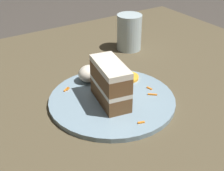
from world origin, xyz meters
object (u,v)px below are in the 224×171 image
at_px(plate, 112,100).
at_px(orange_garnish, 128,77).
at_px(cake_slice, 110,83).
at_px(drinking_glass, 129,35).
at_px(cream_dollop, 89,74).

bearing_deg(plate, orange_garnish, -146.10).
distance_m(cake_slice, orange_garnish, 0.13).
xyz_separation_m(cake_slice, orange_garnish, (-0.10, -0.07, -0.05)).
xyz_separation_m(orange_garnish, drinking_glass, (-0.13, -0.18, 0.03)).
xyz_separation_m(plate, cream_dollop, (0.01, -0.10, 0.03)).
bearing_deg(cake_slice, orange_garnish, -134.48).
height_order(cake_slice, orange_garnish, cake_slice).
relative_size(plate, cream_dollop, 5.34).
distance_m(plate, orange_garnish, 0.11).
bearing_deg(cream_dollop, plate, 93.14).
bearing_deg(orange_garnish, drinking_glass, -126.32).
bearing_deg(drinking_glass, orange_garnish, 53.68).
height_order(cake_slice, cream_dollop, cake_slice).
distance_m(cake_slice, cream_dollop, 0.11).
distance_m(cream_dollop, orange_garnish, 0.10).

